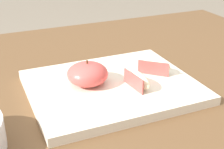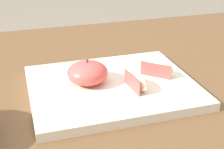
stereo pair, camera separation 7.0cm
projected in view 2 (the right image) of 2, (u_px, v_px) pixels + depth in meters
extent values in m
cube|color=brown|center=(76.00, 84.00, 0.78)|extent=(1.39, 0.84, 0.03)
cube|color=brown|center=(208.00, 105.00, 1.42)|extent=(0.06, 0.06, 0.72)
cube|color=beige|center=(112.00, 87.00, 0.72)|extent=(0.35, 0.29, 0.02)
ellipsoid|color=#D14C47|center=(88.00, 73.00, 0.70)|extent=(0.09, 0.09, 0.05)
cylinder|color=#4C3319|center=(87.00, 61.00, 0.69)|extent=(0.00, 0.00, 0.01)
ellipsoid|color=beige|center=(138.00, 81.00, 0.68)|extent=(0.03, 0.08, 0.03)
cube|color=#D14C47|center=(132.00, 82.00, 0.68)|extent=(0.01, 0.07, 0.03)
ellipsoid|color=beige|center=(157.00, 68.00, 0.74)|extent=(0.07, 0.07, 0.03)
cube|color=#D14C47|center=(156.00, 70.00, 0.73)|extent=(0.05, 0.05, 0.03)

